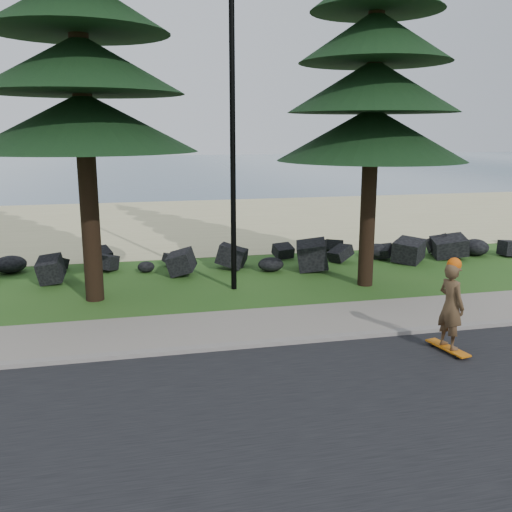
# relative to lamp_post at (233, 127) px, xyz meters

# --- Properties ---
(ground) EXTENTS (160.00, 160.00, 0.00)m
(ground) POSITION_rel_lamp_post_xyz_m (0.00, -3.20, -4.13)
(ground) COLOR #254F18
(ground) RESTS_ON ground
(road) EXTENTS (160.00, 7.00, 0.02)m
(road) POSITION_rel_lamp_post_xyz_m (0.00, -7.70, -4.12)
(road) COLOR black
(road) RESTS_ON ground
(kerb) EXTENTS (160.00, 0.20, 0.10)m
(kerb) POSITION_rel_lamp_post_xyz_m (0.00, -4.10, -4.08)
(kerb) COLOR gray
(kerb) RESTS_ON ground
(sidewalk) EXTENTS (160.00, 2.00, 0.08)m
(sidewalk) POSITION_rel_lamp_post_xyz_m (0.00, -3.00, -4.09)
(sidewalk) COLOR gray
(sidewalk) RESTS_ON ground
(beach_sand) EXTENTS (160.00, 15.00, 0.01)m
(beach_sand) POSITION_rel_lamp_post_xyz_m (0.00, 11.30, -4.13)
(beach_sand) COLOR #BFB67F
(beach_sand) RESTS_ON ground
(ocean) EXTENTS (160.00, 58.00, 0.01)m
(ocean) POSITION_rel_lamp_post_xyz_m (0.00, 47.80, -4.13)
(ocean) COLOR #3C5D72
(ocean) RESTS_ON ground
(seawall_boulders) EXTENTS (60.00, 2.40, 1.10)m
(seawall_boulders) POSITION_rel_lamp_post_xyz_m (0.00, 2.40, -4.13)
(seawall_boulders) COLOR black
(seawall_boulders) RESTS_ON ground
(lamp_post) EXTENTS (0.25, 0.14, 8.14)m
(lamp_post) POSITION_rel_lamp_post_xyz_m (0.00, 0.00, 0.00)
(lamp_post) COLOR black
(lamp_post) RESTS_ON ground
(skateboarder) EXTENTS (0.49, 1.00, 1.81)m
(skateboarder) POSITION_rel_lamp_post_xyz_m (3.09, -5.18, -3.22)
(skateboarder) COLOR #C7630B
(skateboarder) RESTS_ON ground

